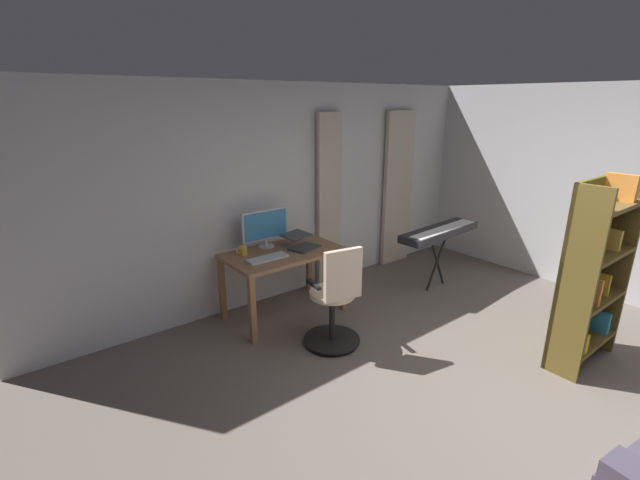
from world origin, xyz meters
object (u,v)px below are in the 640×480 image
(bookshelf, at_px, (589,274))
(piano_keyboard, at_px, (440,233))
(desk, at_px, (283,260))
(computer_monitor, at_px, (265,226))
(computer_keyboard, at_px, (268,258))
(laptop, at_px, (301,243))
(mug_coffee, at_px, (243,251))
(office_chair, at_px, (335,301))

(bookshelf, bearing_deg, piano_keyboard, -99.08)
(desk, xyz_separation_m, piano_keyboard, (-1.93, 0.60, 0.09))
(bookshelf, relative_size, piano_keyboard, 1.34)
(piano_keyboard, bearing_deg, computer_monitor, -26.78)
(computer_keyboard, height_order, laptop, laptop)
(desk, height_order, computer_keyboard, computer_keyboard)
(computer_keyboard, xyz_separation_m, laptop, (-0.49, -0.09, 0.04))
(mug_coffee, bearing_deg, bookshelf, 128.44)
(bookshelf, bearing_deg, office_chair, -43.14)
(computer_keyboard, bearing_deg, mug_coffee, -64.47)
(computer_monitor, height_order, bookshelf, bookshelf)
(mug_coffee, bearing_deg, computer_monitor, -165.88)
(computer_keyboard, relative_size, piano_keyboard, 0.34)
(mug_coffee, distance_m, bookshelf, 3.28)
(computer_keyboard, xyz_separation_m, bookshelf, (-1.91, 2.29, 0.08))
(laptop, bearing_deg, piano_keyboard, 145.78)
(computer_keyboard, xyz_separation_m, piano_keyboard, (-2.20, 0.49, -0.02))
(office_chair, xyz_separation_m, piano_keyboard, (-1.92, -0.28, 0.25))
(desk, xyz_separation_m, bookshelf, (-1.64, 2.40, 0.20))
(computer_monitor, relative_size, laptop, 1.38)
(desk, relative_size, mug_coffee, 10.10)
(mug_coffee, bearing_deg, office_chair, 111.27)
(computer_monitor, distance_m, laptop, 0.44)
(desk, distance_m, bookshelf, 2.92)
(desk, height_order, laptop, laptop)
(desk, xyz_separation_m, computer_keyboard, (0.26, 0.11, 0.11))
(computer_monitor, bearing_deg, mug_coffee, 14.12)
(laptop, distance_m, piano_keyboard, 1.80)
(laptop, bearing_deg, computer_monitor, -59.46)
(computer_monitor, bearing_deg, laptop, 136.26)
(computer_monitor, height_order, mug_coffee, computer_monitor)
(desk, bearing_deg, office_chair, 90.54)
(computer_monitor, relative_size, bookshelf, 0.33)
(office_chair, relative_size, mug_coffee, 8.38)
(computer_keyboard, height_order, bookshelf, bookshelf)
(office_chair, height_order, bookshelf, bookshelf)
(laptop, relative_size, mug_coffee, 3.32)
(office_chair, bearing_deg, laptop, 86.64)
(computer_keyboard, relative_size, laptop, 1.06)
(laptop, height_order, bookshelf, bookshelf)
(desk, height_order, mug_coffee, mug_coffee)
(office_chair, relative_size, bookshelf, 0.61)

